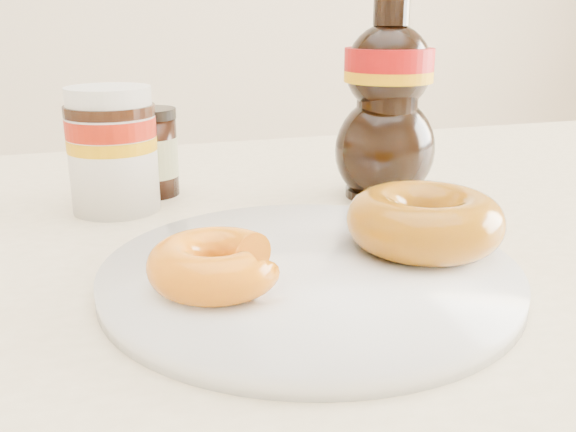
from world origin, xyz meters
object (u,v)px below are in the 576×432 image
object	(u,v)px
dining_table	(340,328)
nutella_jar	(112,145)
donut_whole	(424,220)
dark_jar	(151,153)
plate	(310,273)
donut_bitten	(215,264)
syrup_bottle	(387,98)

from	to	relation	value
dining_table	nutella_jar	distance (m)	0.27
nutella_jar	donut_whole	bearing A→B (deg)	-45.96
dining_table	dark_jar	world-z (taller)	dark_jar
plate	dining_table	bearing A→B (deg)	53.23
dining_table	dark_jar	xyz separation A→B (m)	(-0.14, 0.19, 0.13)
plate	donut_bitten	xyz separation A→B (m)	(-0.07, -0.02, 0.02)
dining_table	nutella_jar	size ratio (longest dim) A/B	11.82
dining_table	donut_whole	world-z (taller)	donut_whole
syrup_bottle	donut_bitten	bearing A→B (deg)	-136.83
plate	dark_jar	distance (m)	0.28
donut_whole	syrup_bottle	distance (m)	0.20
nutella_jar	syrup_bottle	size ratio (longest dim) A/B	0.58
donut_bitten	dining_table	bearing A→B (deg)	13.95
dining_table	nutella_jar	bearing A→B (deg)	139.67
donut_bitten	syrup_bottle	world-z (taller)	syrup_bottle
donut_whole	dark_jar	xyz separation A→B (m)	(-0.17, 0.26, 0.01)
donut_bitten	dark_jar	world-z (taller)	dark_jar
nutella_jar	syrup_bottle	distance (m)	0.27
dining_table	syrup_bottle	bearing A→B (deg)	50.73
nutella_jar	donut_bitten	bearing A→B (deg)	-78.95
donut_bitten	donut_whole	xyz separation A→B (m)	(0.16, 0.02, 0.01)
donut_bitten	dark_jar	distance (m)	0.29
donut_bitten	dark_jar	size ratio (longest dim) A/B	0.97
nutella_jar	plate	bearing A→B (deg)	-62.38
donut_bitten	nutella_jar	size ratio (longest dim) A/B	0.74
syrup_bottle	dark_jar	size ratio (longest dim) A/B	2.26
plate	syrup_bottle	bearing A→B (deg)	51.72
donut_bitten	syrup_bottle	distance (m)	0.31
dark_jar	donut_bitten	bearing A→B (deg)	-88.46
donut_bitten	syrup_bottle	size ratio (longest dim) A/B	0.43
dark_jar	nutella_jar	bearing A→B (deg)	-131.47
syrup_bottle	donut_whole	bearing A→B (deg)	-107.14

